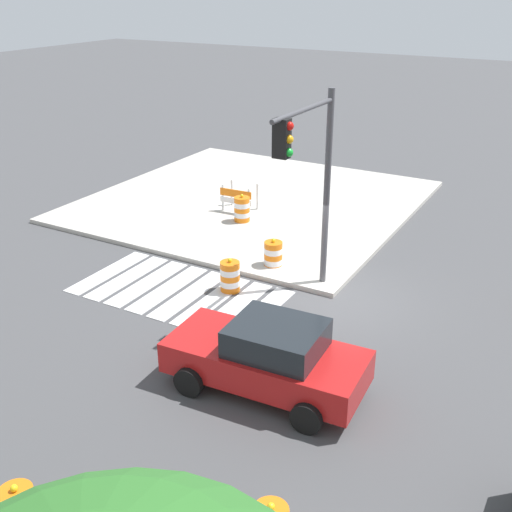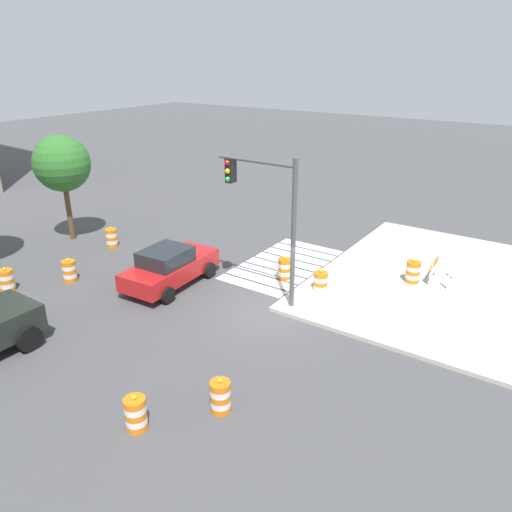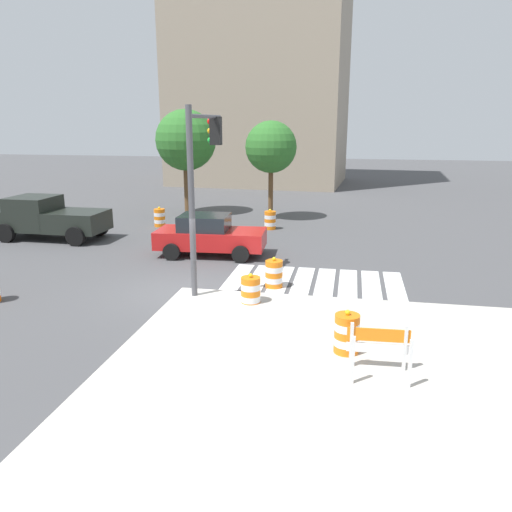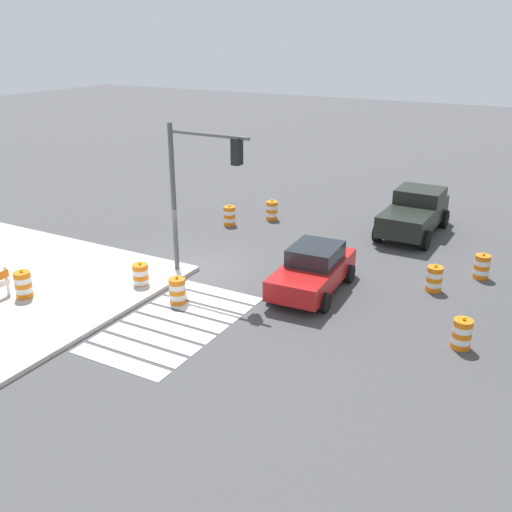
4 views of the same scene
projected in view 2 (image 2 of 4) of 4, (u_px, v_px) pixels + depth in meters
ground_plane at (269, 311)px, 18.23m from camera, size 120.00×120.00×0.00m
sidewalk_corner at (476, 290)px, 19.67m from camera, size 12.00×12.00×0.15m
crosswalk_stripes at (283, 264)px, 22.21m from camera, size 5.85×3.20×0.02m
sports_car at (170, 267)px, 19.98m from camera, size 4.40×2.32×1.63m
traffic_barrel_near_corner at (136, 414)px, 12.38m from camera, size 0.56×0.56×1.02m
traffic_barrel_crosswalk_end at (320, 283)px, 19.41m from camera, size 0.56×0.56×1.02m
traffic_barrel_median_near at (7, 280)px, 19.61m from camera, size 0.56×0.56×1.02m
traffic_barrel_median_far at (284, 269)px, 20.69m from camera, size 0.56×0.56×1.02m
traffic_barrel_far_curb at (112, 238)px, 24.12m from camera, size 0.56×0.56×1.02m
traffic_barrel_lane_center at (220, 396)px, 13.00m from camera, size 0.56×0.56×1.02m
traffic_barrel_opposite_curb at (69, 271)px, 20.48m from camera, size 0.56×0.56×1.02m
traffic_barrel_on_sidewalk at (413, 272)px, 20.02m from camera, size 0.56×0.56×1.02m
construction_barricade at (438, 268)px, 20.06m from camera, size 1.30×0.83×1.00m
traffic_light_pole at (266, 203)px, 17.46m from camera, size 0.47×3.29×5.50m
street_tree_streetside_mid at (62, 164)px, 23.85m from camera, size 2.74×2.74×5.26m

